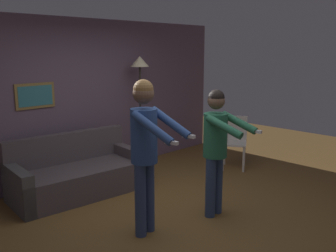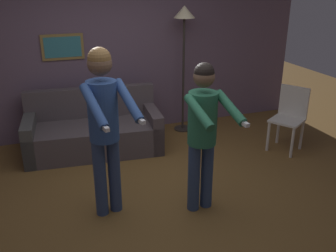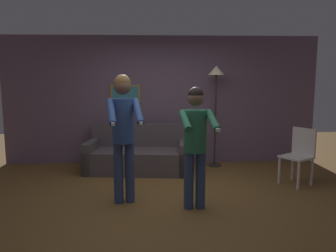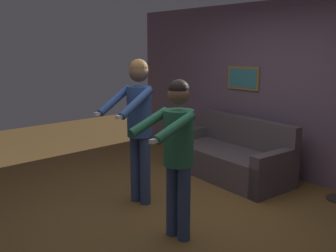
{
  "view_description": "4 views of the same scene",
  "coord_description": "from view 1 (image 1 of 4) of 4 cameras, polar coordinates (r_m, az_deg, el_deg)",
  "views": [
    {
      "loc": [
        -3.24,
        -3.1,
        2.1
      ],
      "look_at": [
        -0.28,
        -0.17,
        1.25
      ],
      "focal_mm": 40.0,
      "sensor_mm": 36.0,
      "label": 1
    },
    {
      "loc": [
        -1.12,
        -3.54,
        2.39
      ],
      "look_at": [
        0.08,
        -0.19,
        0.97
      ],
      "focal_mm": 40.0,
      "sensor_mm": 36.0,
      "label": 2
    },
    {
      "loc": [
        -0.12,
        -4.53,
        1.72
      ],
      "look_at": [
        0.05,
        -0.23,
        1.11
      ],
      "focal_mm": 35.0,
      "sensor_mm": 36.0,
      "label": 3
    },
    {
      "loc": [
        2.99,
        -2.76,
        1.93
      ],
      "look_at": [
        -0.04,
        -0.06,
        1.07
      ],
      "focal_mm": 40.0,
      "sensor_mm": 36.0,
      "label": 4
    }
  ],
  "objects": [
    {
      "name": "back_wall_assembly",
      "position": [
        6.26,
        -13.79,
        3.89
      ],
      "size": [
        6.4,
        0.09,
        2.6
      ],
      "color": "#685368",
      "rests_on": "ground_plane"
    },
    {
      "name": "dining_chair_distant",
      "position": [
        6.84,
        10.11,
        -1.91
      ],
      "size": [
        0.58,
        0.58,
        0.93
      ],
      "color": "silver",
      "rests_on": "ground_plane"
    },
    {
      "name": "person_standing_left",
      "position": [
        4.16,
        -3.46,
        -2.46
      ],
      "size": [
        0.52,
        0.73,
        1.79
      ],
      "color": "navy",
      "rests_on": "ground_plane"
    },
    {
      "name": "person_standing_right",
      "position": [
        4.71,
        7.4,
        -2.36
      ],
      "size": [
        0.46,
        0.67,
        1.63
      ],
      "color": "navy",
      "rests_on": "ground_plane"
    },
    {
      "name": "couch",
      "position": [
        5.72,
        -13.67,
        -7.36
      ],
      "size": [
        1.97,
        1.02,
        0.87
      ],
      "color": "#51474A",
      "rests_on": "ground_plane"
    },
    {
      "name": "torchiere_lamp",
      "position": [
        6.59,
        -4.3,
        7.64
      ],
      "size": [
        0.33,
        0.33,
        1.99
      ],
      "color": "#332D28",
      "rests_on": "ground_plane"
    },
    {
      "name": "ground_plane",
      "position": [
        4.95,
        0.96,
        -13.56
      ],
      "size": [
        12.0,
        12.0,
        0.0
      ],
      "primitive_type": "plane",
      "color": "brown"
    }
  ]
}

